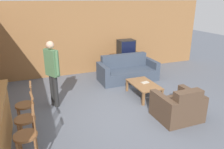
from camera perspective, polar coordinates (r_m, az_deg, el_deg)
The scene contains 12 objects.
ground_plane at distance 5.27m, azimuth 5.25°, elevation -11.25°, with size 24.00×24.00×0.00m, color #565B66.
wall_back at distance 8.09m, azimuth -6.20°, elevation 9.41°, with size 9.40×0.08×2.60m.
bar_chair_near at distance 3.87m, azimuth -21.30°, elevation -15.49°, with size 0.39×0.39×1.07m.
bar_chair_mid at distance 4.33m, azimuth -21.45°, elevation -11.58°, with size 0.40×0.40×1.07m.
bar_chair_far at distance 4.85m, azimuth -21.57°, elevation -8.15°, with size 0.38×0.38×1.07m.
couch_far at distance 7.52m, azimuth 3.97°, elevation 0.79°, with size 1.97×0.92×0.84m.
armchair_near at distance 5.31m, azimuth 16.90°, elevation -8.19°, with size 0.97×0.87×0.82m.
coffee_table at distance 6.27m, azimuth 8.29°, elevation -2.80°, with size 0.65×1.09×0.39m.
tv_unit at distance 8.50m, azimuth 3.61°, elevation 3.25°, with size 1.17×0.45×0.66m.
tv at distance 8.35m, azimuth 3.71°, elevation 7.21°, with size 0.61×0.45×0.54m.
book_on_table at distance 6.31m, azimuth 8.63°, elevation -2.08°, with size 0.23×0.16×0.02m.
person_by_window at distance 5.63m, azimuth -15.33°, elevation 1.12°, with size 0.33×0.45×1.71m.
Camera 1 is at (-2.09, -4.04, 2.67)m, focal length 35.00 mm.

